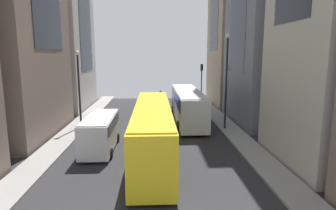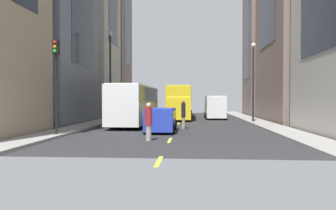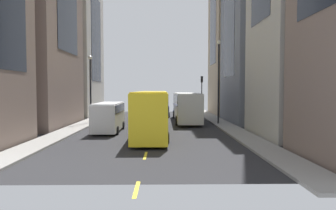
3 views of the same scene
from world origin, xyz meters
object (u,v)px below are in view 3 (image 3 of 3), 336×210
at_px(delivery_van_white, 109,115).
at_px(pedestrian_crossing_near, 151,109).
at_px(traffic_light_near_corner, 202,88).
at_px(car_blue_0, 162,110).
at_px(pedestrian_walking_far, 164,107).
at_px(streetcar_yellow, 152,109).
at_px(city_bus_white, 186,104).

bearing_deg(delivery_van_white, pedestrian_crossing_near, -104.04).
relative_size(delivery_van_white, traffic_light_near_corner, 1.10).
height_order(car_blue_0, pedestrian_crossing_near, pedestrian_crossing_near).
distance_m(delivery_van_white, pedestrian_walking_far, 20.75).
distance_m(streetcar_yellow, pedestrian_walking_far, 21.48).
bearing_deg(car_blue_0, pedestrian_walking_far, -92.70).
xyz_separation_m(streetcar_yellow, delivery_van_white, (3.91, -1.28, -0.61)).
distance_m(city_bus_white, car_blue_0, 7.19).
xyz_separation_m(city_bus_white, streetcar_yellow, (3.63, 10.19, 0.12)).
bearing_deg(traffic_light_near_corner, pedestrian_walking_far, -13.98).
xyz_separation_m(delivery_van_white, car_blue_0, (-4.72, -15.44, -0.58)).
relative_size(pedestrian_walking_far, pedestrian_crossing_near, 0.94).
height_order(pedestrian_walking_far, traffic_light_near_corner, traffic_light_near_corner).
height_order(delivery_van_white, traffic_light_near_corner, traffic_light_near_corner).
distance_m(city_bus_white, traffic_light_near_corner, 10.50).
relative_size(streetcar_yellow, pedestrian_walking_far, 7.26).
bearing_deg(city_bus_white, pedestrian_crossing_near, -43.58).
bearing_deg(streetcar_yellow, pedestrian_walking_far, -92.75).
xyz_separation_m(streetcar_yellow, pedestrian_walking_far, (-1.03, -21.43, -1.06)).
xyz_separation_m(city_bus_white, car_blue_0, (2.83, -6.53, -1.07)).
relative_size(streetcar_yellow, delivery_van_white, 2.40).
distance_m(pedestrian_crossing_near, traffic_light_near_corner, 9.77).
bearing_deg(streetcar_yellow, traffic_light_near_corner, -108.51).
xyz_separation_m(car_blue_0, pedestrian_walking_far, (-0.22, -4.71, 0.12)).
relative_size(streetcar_yellow, traffic_light_near_corner, 2.63).
xyz_separation_m(city_bus_white, pedestrian_walking_far, (2.60, -11.24, -0.94)).
bearing_deg(pedestrian_crossing_near, delivery_van_white, -53.94).
relative_size(car_blue_0, pedestrian_crossing_near, 1.99).
bearing_deg(car_blue_0, pedestrian_crossing_near, 58.96).
distance_m(pedestrian_walking_far, pedestrian_crossing_near, 7.35).
distance_m(city_bus_white, delivery_van_white, 11.69).
xyz_separation_m(streetcar_yellow, traffic_light_near_corner, (-6.70, -20.02, 1.92)).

